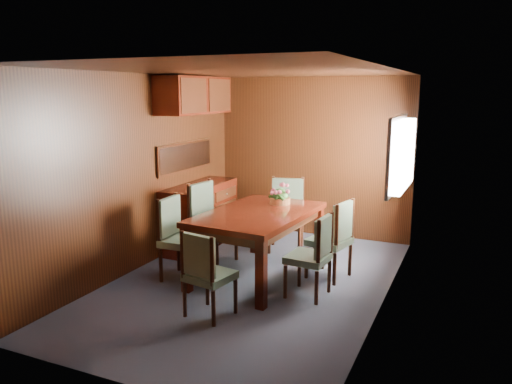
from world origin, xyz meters
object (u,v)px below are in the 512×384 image
at_px(sideboard, 200,215).
at_px(chair_head, 205,270).
at_px(dining_table, 258,221).
at_px(chair_right_near, 314,252).
at_px(flower_centerpiece, 280,193).
at_px(chair_left_near, 178,233).

distance_m(sideboard, chair_head, 2.34).
height_order(dining_table, chair_right_near, chair_right_near).
relative_size(sideboard, flower_centerpiece, 5.06).
bearing_deg(chair_right_near, dining_table, 73.72).
relative_size(dining_table, chair_left_near, 1.81).
bearing_deg(sideboard, chair_left_near, -71.78).
relative_size(chair_left_near, chair_right_near, 1.08).
xyz_separation_m(chair_right_near, chair_head, (-0.81, -0.92, -0.02)).
xyz_separation_m(chair_left_near, chair_right_near, (1.64, 0.12, -0.04)).
bearing_deg(chair_left_near, chair_head, 43.26).
height_order(sideboard, chair_head, sideboard).
xyz_separation_m(sideboard, chair_right_near, (2.03, -1.07, 0.06)).
bearing_deg(chair_head, dining_table, 99.86).
distance_m(chair_head, flower_centerpiece, 1.77).
xyz_separation_m(dining_table, chair_left_near, (-0.85, -0.42, -0.14)).
relative_size(sideboard, dining_table, 0.78).
bearing_deg(flower_centerpiece, chair_right_near, -48.20).
height_order(dining_table, chair_head, chair_head).
bearing_deg(chair_left_near, chair_right_near, 91.49).
xyz_separation_m(dining_table, chair_head, (-0.01, -1.22, -0.20)).
distance_m(chair_left_near, chair_head, 1.16).
height_order(sideboard, chair_left_near, chair_left_near).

